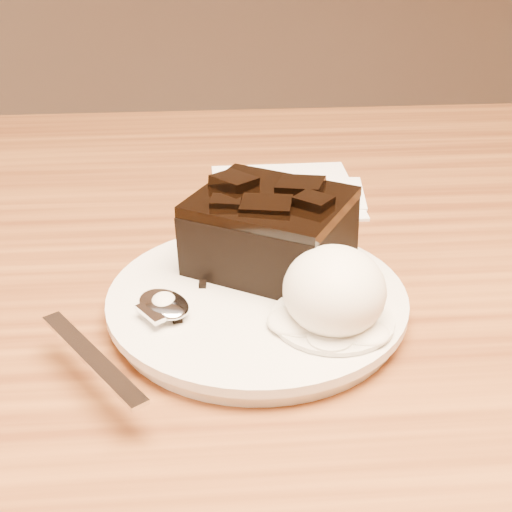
{
  "coord_description": "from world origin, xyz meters",
  "views": [
    {
      "loc": [
        0.02,
        -0.47,
        1.02
      ],
      "look_at": [
        0.05,
        -0.05,
        0.79
      ],
      "focal_mm": 50.79,
      "sensor_mm": 36.0,
      "label": 1
    }
  ],
  "objects": [
    {
      "name": "plate",
      "position": [
        0.05,
        -0.06,
        0.76
      ],
      "size": [
        0.2,
        0.2,
        0.02
      ],
      "primitive_type": "cylinder",
      "color": "silver",
      "rests_on": "dining_table"
    },
    {
      "name": "brownie",
      "position": [
        0.06,
        -0.02,
        0.79
      ],
      "size": [
        0.13,
        0.13,
        0.05
      ],
      "primitive_type": "cube",
      "rotation": [
        0.0,
        0.0,
        -0.53
      ],
      "color": "black",
      "rests_on": "plate"
    },
    {
      "name": "ice_cream_scoop",
      "position": [
        0.09,
        -0.09,
        0.79
      ],
      "size": [
        0.06,
        0.07,
        0.05
      ],
      "primitive_type": "ellipsoid",
      "color": "white",
      "rests_on": "plate"
    },
    {
      "name": "melt_puddle",
      "position": [
        0.09,
        -0.09,
        0.77
      ],
      "size": [
        0.08,
        0.08,
        0.0
      ],
      "primitive_type": "cylinder",
      "color": "white",
      "rests_on": "plate"
    },
    {
      "name": "spoon",
      "position": [
        -0.01,
        -0.07,
        0.77
      ],
      "size": [
        0.12,
        0.15,
        0.01
      ],
      "primitive_type": null,
      "rotation": [
        0.0,
        0.0,
        0.6
      ],
      "color": "silver",
      "rests_on": "plate"
    },
    {
      "name": "napkin",
      "position": [
        0.09,
        0.14,
        0.75
      ],
      "size": [
        0.13,
        0.13,
        0.01
      ],
      "primitive_type": "cube",
      "rotation": [
        0.0,
        0.0,
        0.01
      ],
      "color": "white",
      "rests_on": "dining_table"
    },
    {
      "name": "crumb_a",
      "position": [
        0.01,
        -0.04,
        0.77
      ],
      "size": [
        0.01,
        0.01,
        0.0
      ],
      "primitive_type": "cube",
      "rotation": [
        0.0,
        0.0,
        1.48
      ],
      "color": "black",
      "rests_on": "plate"
    },
    {
      "name": "crumb_b",
      "position": [
        0.09,
        -0.05,
        0.77
      ],
      "size": [
        0.01,
        0.01,
        0.0
      ],
      "primitive_type": "cube",
      "rotation": [
        0.0,
        0.0,
        1.02
      ],
      "color": "black",
      "rests_on": "plate"
    },
    {
      "name": "crumb_c",
      "position": [
        -0.0,
        -0.09,
        0.77
      ],
      "size": [
        0.01,
        0.01,
        0.0
      ],
      "primitive_type": "cube",
      "rotation": [
        0.0,
        0.0,
        0.18
      ],
      "color": "black",
      "rests_on": "plate"
    }
  ]
}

